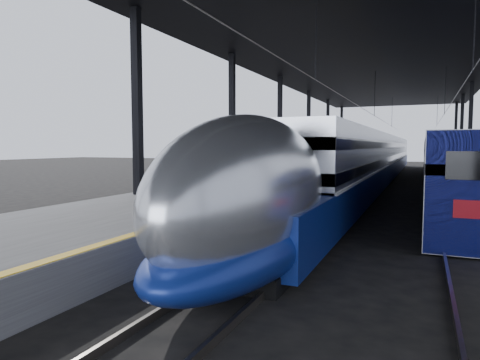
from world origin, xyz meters
The scene contains 7 objects.
ground centered at (0.00, 0.00, 0.00)m, with size 160.00×160.00×0.00m, color black.
platform centered at (-3.50, 20.00, 0.50)m, with size 6.00×80.00×1.00m, color #4C4C4F.
yellow_strip centered at (-0.70, 20.00, 1.00)m, with size 0.30×80.00×0.01m, color gold.
rails centered at (4.50, 20.00, 0.08)m, with size 6.52×80.00×0.16m.
canopy centered at (1.90, 20.00, 9.12)m, with size 18.00×75.00×9.47m.
tgv_train centered at (2.00, 26.38, 1.86)m, with size 2.78×65.20×3.98m.
second_train centered at (7.00, 29.89, 1.81)m, with size 2.60×56.05×3.58m.
Camera 1 is at (5.66, -10.41, 3.14)m, focal length 32.00 mm.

